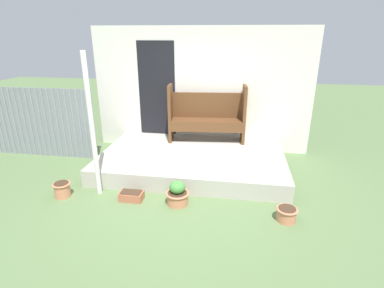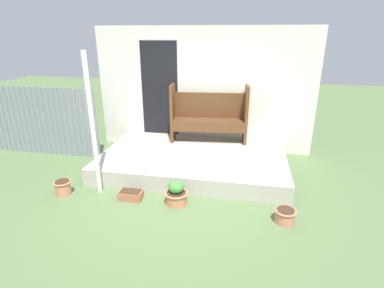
% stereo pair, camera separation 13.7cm
% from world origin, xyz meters
% --- Properties ---
extents(ground_plane, '(24.00, 24.00, 0.00)m').
position_xyz_m(ground_plane, '(0.00, 0.00, 0.00)').
color(ground_plane, '#5B7547').
extents(porch_slab, '(3.45, 2.14, 0.30)m').
position_xyz_m(porch_slab, '(0.07, 1.07, 0.15)').
color(porch_slab, '#B7B2A5').
rests_on(porch_slab, ground_plane).
extents(house_wall, '(4.65, 0.08, 2.60)m').
position_xyz_m(house_wall, '(0.03, 2.17, 1.30)').
color(house_wall, white).
rests_on(house_wall, ground_plane).
extents(fence_corrugated, '(2.55, 0.05, 1.44)m').
position_xyz_m(fence_corrugated, '(-3.21, 1.20, 0.72)').
color(fence_corrugated, gray).
rests_on(fence_corrugated, ground_plane).
extents(support_post, '(0.08, 0.08, 2.24)m').
position_xyz_m(support_post, '(-1.28, -0.13, 1.12)').
color(support_post, white).
rests_on(support_post, ground_plane).
extents(bench, '(1.59, 0.55, 1.18)m').
position_xyz_m(bench, '(0.25, 1.83, 0.89)').
color(bench, brown).
rests_on(bench, porch_slab).
extents(flower_pot_left, '(0.28, 0.28, 0.24)m').
position_xyz_m(flower_pot_left, '(-1.81, -0.32, 0.13)').
color(flower_pot_left, tan).
rests_on(flower_pot_left, ground_plane).
extents(flower_pot_middle, '(0.36, 0.36, 0.38)m').
position_xyz_m(flower_pot_middle, '(0.05, -0.25, 0.16)').
color(flower_pot_middle, tan).
rests_on(flower_pot_middle, ground_plane).
extents(flower_pot_right, '(0.30, 0.30, 0.20)m').
position_xyz_m(flower_pot_right, '(1.63, -0.45, 0.11)').
color(flower_pot_right, tan).
rests_on(flower_pot_right, ground_plane).
extents(planter_box_rect, '(0.36, 0.21, 0.14)m').
position_xyz_m(planter_box_rect, '(-0.69, -0.25, 0.07)').
color(planter_box_rect, '#B76647').
rests_on(planter_box_rect, ground_plane).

